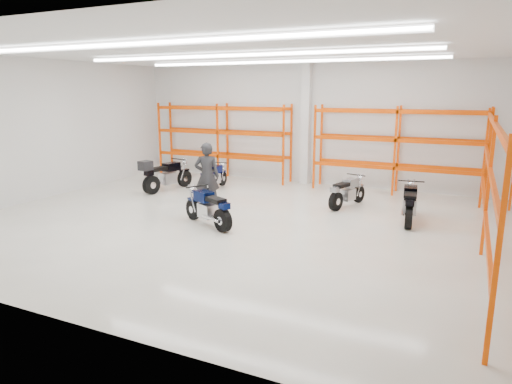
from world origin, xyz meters
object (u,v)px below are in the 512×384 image
at_px(structural_column, 306,124).
at_px(motorcycle_main, 209,209).
at_px(motorcycle_back_c, 346,193).
at_px(motorcycle_back_b, 213,178).
at_px(standing_man, 207,176).
at_px(motorcycle_back_a, 164,176).
at_px(motorcycle_back_d, 409,205).

bearing_deg(structural_column, motorcycle_main, -93.30).
distance_m(motorcycle_main, motorcycle_back_c, 4.48).
relative_size(motorcycle_back_b, standing_man, 0.94).
height_order(motorcycle_main, motorcycle_back_c, motorcycle_main).
distance_m(motorcycle_back_a, motorcycle_back_c, 6.41).
distance_m(motorcycle_back_d, structural_column, 6.06).
bearing_deg(motorcycle_back_d, motorcycle_back_a, 177.45).
relative_size(motorcycle_main, structural_column, 0.42).
bearing_deg(structural_column, motorcycle_back_a, -138.99).
height_order(motorcycle_back_a, motorcycle_back_b, motorcycle_back_a).
relative_size(motorcycle_back_a, structural_column, 0.51).
bearing_deg(motorcycle_back_a, standing_man, -29.09).
bearing_deg(motorcycle_back_d, motorcycle_back_c, 155.04).
relative_size(motorcycle_main, motorcycle_back_a, 0.83).
xyz_separation_m(motorcycle_main, motorcycle_back_c, (2.74, 3.54, -0.03)).
bearing_deg(motorcycle_back_b, motorcycle_back_a, -144.76).
xyz_separation_m(motorcycle_back_b, motorcycle_back_c, (4.97, -0.46, 0.01)).
relative_size(motorcycle_main, motorcycle_back_d, 0.89).
relative_size(motorcycle_back_d, standing_man, 1.05).
distance_m(motorcycle_back_b, standing_man, 2.85).
xyz_separation_m(motorcycle_back_b, structural_column, (2.60, 2.49, 1.82)).
bearing_deg(standing_man, motorcycle_back_d, 167.06).
bearing_deg(structural_column, motorcycle_back_d, -41.81).
bearing_deg(motorcycle_main, structural_column, 86.70).
distance_m(motorcycle_main, standing_man, 1.87).
distance_m(motorcycle_back_c, motorcycle_back_d, 2.15).
bearing_deg(motorcycle_main, motorcycle_back_d, 29.29).
relative_size(motorcycle_back_a, motorcycle_back_c, 1.22).
bearing_deg(motorcycle_back_d, structural_column, 138.19).
relative_size(motorcycle_back_b, motorcycle_back_d, 0.89).
bearing_deg(standing_man, motorcycle_back_a, -53.24).
bearing_deg(motorcycle_back_a, motorcycle_back_c, 4.81).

